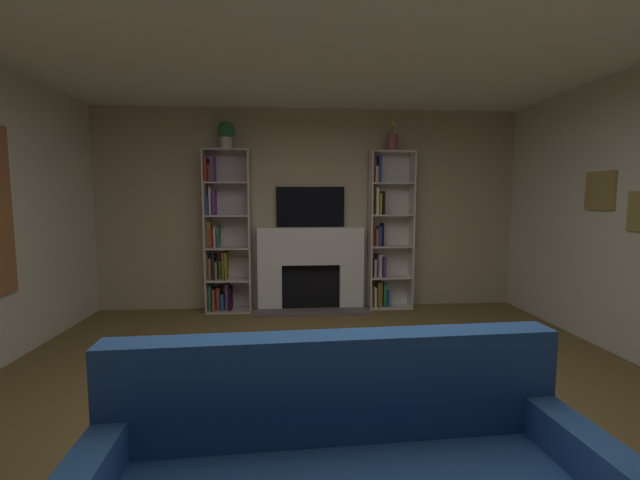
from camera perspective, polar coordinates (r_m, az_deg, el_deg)
The scene contains 9 objects.
ground_plane at distance 3.08m, azimuth 1.80°, elevation -23.27°, with size 7.06×7.06×0.00m, color brown.
wall_back_accent at distance 5.66m, azimuth -1.38°, elevation 4.21°, with size 5.79×0.06×2.69m, color tan.
ceiling at distance 2.96m, azimuth 1.99°, elevation 30.20°, with size 5.79×6.00×0.06m, color white.
fireplace at distance 5.59m, azimuth -1.28°, elevation -3.65°, with size 1.52×0.51×1.11m.
tv at distance 5.60m, azimuth -1.34°, elevation 4.61°, with size 0.92×0.06×0.53m, color black.
bookshelf_left at distance 5.60m, azimuth -13.13°, elevation 0.06°, with size 0.59×0.31×2.12m.
bookshelf_right at distance 5.70m, azimuth 9.01°, elevation 0.62°, with size 0.59×0.27×2.12m.
potted_plant at distance 5.59m, azimuth -12.85°, elevation 14.13°, with size 0.22×0.22×0.35m.
vase_with_flowers at distance 5.69m, azimuth 9.99°, elevation 13.19°, with size 0.14×0.14×0.39m.
Camera 1 is at (-0.29, -2.68, 1.49)m, focal length 23.19 mm.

